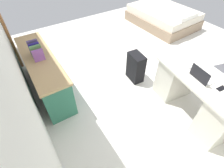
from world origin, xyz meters
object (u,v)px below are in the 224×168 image
at_px(credenza, 45,73).
at_px(suitcase_black, 136,67).
at_px(desk, 197,95).
at_px(cell_phone_near_laptop, 221,88).
at_px(laptop, 201,77).
at_px(computer_mouse, 190,67).
at_px(bed, 163,17).
at_px(figurine_small, 32,45).

xyz_separation_m(credenza, suitcase_black, (-0.68, -1.59, -0.07)).
height_order(desk, cell_phone_near_laptop, cell_phone_near_laptop).
relative_size(desk, laptop, 4.51).
bearing_deg(computer_mouse, cell_phone_near_laptop, -172.15).
height_order(desk, credenza, desk).
relative_size(bed, laptop, 5.86).
bearing_deg(desk, computer_mouse, 0.35).
xyz_separation_m(laptop, cell_phone_near_laptop, (-0.28, -0.08, -0.04)).
xyz_separation_m(suitcase_black, laptop, (-1.14, -0.23, 0.51)).
bearing_deg(credenza, computer_mouse, -129.78).
distance_m(suitcase_black, cell_phone_near_laptop, 1.52).
distance_m(bed, computer_mouse, 3.14).
relative_size(laptop, computer_mouse, 3.36).
height_order(credenza, laptop, laptop).
relative_size(desk, bed, 0.77).
bearing_deg(suitcase_black, computer_mouse, -155.90).
xyz_separation_m(credenza, figurine_small, (0.35, 0.00, 0.42)).
height_order(laptop, computer_mouse, laptop).
bearing_deg(figurine_small, laptop, -140.15).
distance_m(suitcase_black, laptop, 1.27).
bearing_deg(credenza, suitcase_black, -113.34).
bearing_deg(laptop, suitcase_black, 11.34).
relative_size(credenza, bed, 0.92).
height_order(desk, suitcase_black, desk).
height_order(desk, laptop, laptop).
height_order(suitcase_black, figurine_small, figurine_small).
bearing_deg(computer_mouse, bed, -31.46).
distance_m(credenza, bed, 3.92).
distance_m(desk, laptop, 0.42).
height_order(credenza, computer_mouse, computer_mouse).
distance_m(bed, cell_phone_near_laptop, 3.55).
relative_size(bed, cell_phone_near_laptop, 14.45).
distance_m(suitcase_black, figurine_small, 1.96).
relative_size(desk, suitcase_black, 2.60).
xyz_separation_m(desk, computer_mouse, (0.28, 0.00, 0.37)).
distance_m(credenza, cell_phone_near_laptop, 2.86).
bearing_deg(computer_mouse, figurine_small, 51.82).
bearing_deg(cell_phone_near_laptop, computer_mouse, 5.44).
bearing_deg(cell_phone_near_laptop, bed, -28.39).
xyz_separation_m(bed, laptop, (-2.66, 2.01, 0.56)).
bearing_deg(bed, desk, 144.28).
distance_m(desk, suitcase_black, 1.21).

